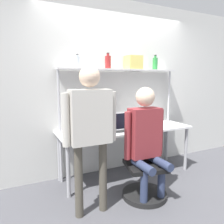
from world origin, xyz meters
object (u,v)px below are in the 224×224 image
Objects in this scene: bottle_red at (108,62)px; office_chair at (144,175)px; cell_phone at (135,129)px; person_standing at (90,122)px; bottle_green at (155,63)px; storage_box at (133,62)px; monitor at (98,113)px; person_seated at (146,135)px; bottle_clear at (77,62)px; laptop at (120,126)px.

office_chair is at bearing -81.85° from bottle_red.
cell_phone is 0.65× the size of bottle_red.
person_standing is 6.84× the size of bottle_green.
monitor is at bearing -178.05° from storage_box.
person_seated is at bearing -110.87° from storage_box.
person_seated is 1.38m from bottle_clear.
person_seated is (0.05, -0.58, 0.00)m from laptop.
person_standing is at bearing -99.20° from bottle_clear.
office_chair is at bearing -109.79° from cell_phone.
cell_phone is 1.08m from bottle_red.
bottle_red is 1.22× the size of bottle_clear.
monitor is 0.37× the size of person_standing.
cell_phone is at bearing -45.49° from bottle_red.
storage_box is (1.05, 0.89, 0.71)m from person_standing.
person_seated is (-0.20, -0.56, 0.07)m from cell_phone.
bottle_green is 0.42m from storage_box.
cell_phone is (0.48, -0.29, -0.24)m from monitor.
monitor is 0.98m from storage_box.
person_standing is at bearing -139.85° from storage_box.
bottle_red is at bearing 0.00° from bottle_clear.
bottle_red is (-0.06, 0.28, 0.92)m from laptop.
storage_box is at bearing 66.21° from cell_phone.
person_seated is at bearing -56.32° from bottle_clear.
storage_box is (0.32, 0.83, 1.47)m from office_chair.
bottle_green is at bearing 29.08° from cell_phone.
storage_box is (0.14, 0.31, 1.00)m from cell_phone.
person_seated is 5.87× the size of bottle_green.
bottle_red is (-0.12, 0.83, 1.47)m from office_chair.
bottle_green reaches higher than office_chair.
laptop is at bearing 174.28° from cell_phone.
bottle_clear is at bearing 158.23° from cell_phone.
laptop is at bearing -160.37° from bottle_green.
bottle_green is at bearing 0.00° from storage_box.
bottle_red is 0.44m from storage_box.
bottle_clear is (-0.58, 0.87, 0.90)m from person_seated.
person_standing reaches higher than laptop.
bottle_clear is (-0.29, 0.02, 0.73)m from monitor.
storage_box is at bearing 40.15° from person_standing.
office_chair is at bearing -131.94° from bottle_green.
storage_box reaches higher than person_standing.
cell_phone is at bearing 70.21° from office_chair.
person_standing is 1.86m from bottle_green.
laptop is 0.59m from person_seated.
bottle_green reaches higher than bottle_clear.
bottle_green is at bearing 0.00° from bottle_red.
bottle_red is at bearing 134.51° from cell_phone.
monitor is at bearing 149.04° from cell_phone.
bottle_red is at bearing 97.14° from person_seated.
cell_phone is 0.73m from office_chair.
monitor is at bearing 110.12° from office_chair.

